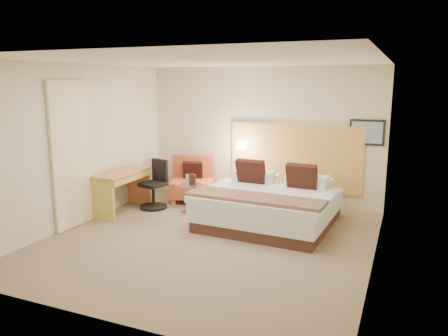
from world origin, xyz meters
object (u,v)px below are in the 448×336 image
at_px(bed, 270,204).
at_px(desk_chair, 155,188).
at_px(lounge_chair, 192,183).
at_px(side_table, 189,197).
at_px(desk, 122,180).

xyz_separation_m(bed, desk_chair, (-2.32, 0.06, 0.04)).
xyz_separation_m(bed, lounge_chair, (-1.92, 0.85, 0.02)).
bearing_deg(side_table, desk_chair, 177.69).
height_order(bed, desk_chair, bed).
distance_m(side_table, desk_chair, 0.76).
distance_m(desk, desk_chair, 0.67).
bearing_deg(lounge_chair, bed, -23.79).
distance_m(lounge_chair, desk, 1.52).
distance_m(lounge_chair, side_table, 0.89).
bearing_deg(desk, bed, 8.67).
relative_size(lounge_chair, desk, 0.85).
xyz_separation_m(side_table, desk_chair, (-0.75, 0.03, 0.09)).
height_order(bed, lounge_chair, bed).
relative_size(lounge_chair, side_table, 1.97).
height_order(desk, desk_chair, desk_chair).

